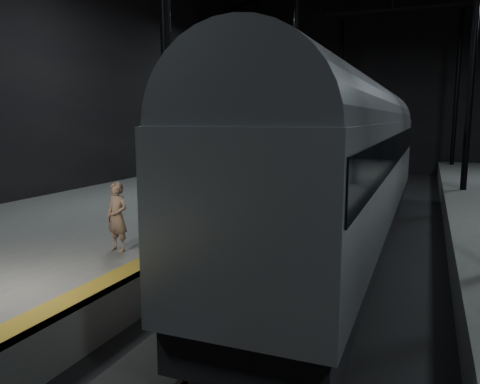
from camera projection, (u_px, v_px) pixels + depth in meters
The scene contains 6 objects.
ground at pixel (343, 250), 14.59m from camera, with size 44.00×44.00×0.00m, color black.
platform_left at pixel (139, 216), 17.28m from camera, with size 9.00×43.80×1.00m, color #535451.
tactile_strip at pixel (246, 211), 15.63m from camera, with size 0.50×43.80×0.01m, color olive.
track at pixel (343, 248), 14.58m from camera, with size 2.40×43.00×0.24m.
train at pixel (351, 155), 14.95m from camera, with size 2.93×19.57×5.23m.
woman at pixel (117, 217), 10.83m from camera, with size 0.59×0.39×1.63m, color #8C6C56.
Camera 1 is at (2.30, -14.30, 4.07)m, focal length 35.00 mm.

